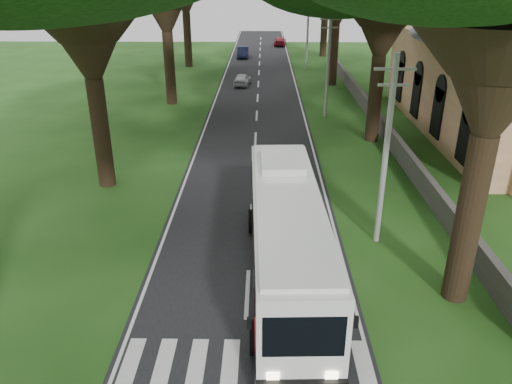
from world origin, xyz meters
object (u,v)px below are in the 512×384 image
(distant_car_c, at_px, (280,41))
(pedestrian, at_px, (109,163))
(coach_bus, at_px, (287,235))
(pole_far, at_px, (308,33))
(distant_car_b, at_px, (243,52))
(pole_mid, at_px, (328,63))
(pole_near, at_px, (386,150))
(distant_car_a, at_px, (242,79))

(distant_car_c, relative_size, pedestrian, 2.55)
(distant_car_c, bearing_deg, pedestrian, 81.56)
(coach_bus, bearing_deg, pole_far, 82.71)
(distant_car_b, bearing_deg, pole_mid, -74.93)
(distant_car_b, relative_size, distant_car_c, 0.95)
(pole_far, height_order, distant_car_c, pole_far)
(pole_far, xyz_separation_m, distant_car_c, (-2.50, 19.84, -3.52))
(distant_car_b, bearing_deg, distant_car_c, 64.88)
(coach_bus, bearing_deg, distant_car_b, 92.19)
(coach_bus, bearing_deg, distant_car_c, 86.69)
(pole_mid, relative_size, distant_car_c, 1.85)
(distant_car_b, bearing_deg, coach_bus, -85.97)
(pole_near, relative_size, distant_car_a, 2.28)
(pole_near, distance_m, pedestrian, 15.72)
(distant_car_b, distance_m, distant_car_c, 12.35)
(distant_car_c, bearing_deg, distant_car_a, 84.30)
(pole_mid, distance_m, distant_car_a, 13.82)
(coach_bus, xyz_separation_m, distant_car_b, (-3.67, 51.60, -1.17))
(pole_near, xyz_separation_m, distant_car_b, (-7.73, 48.65, -3.47))
(distant_car_a, relative_size, pedestrian, 2.07)
(coach_bus, bearing_deg, pole_near, 34.08)
(pole_near, relative_size, pedestrian, 4.72)
(pole_far, distance_m, distant_car_c, 20.30)
(pole_near, bearing_deg, pole_far, 90.00)
(pole_far, relative_size, pedestrian, 4.72)
(pole_near, height_order, pole_mid, same)
(pedestrian, bearing_deg, distant_car_b, 1.54)
(pole_mid, distance_m, pole_far, 20.00)
(distant_car_b, xyz_separation_m, distant_car_c, (5.23, 11.18, -0.05))
(pole_near, relative_size, distant_car_b, 1.95)
(pole_near, height_order, distant_car_c, pole_near)
(pole_mid, xyz_separation_m, distant_car_b, (-7.73, 28.65, -3.47))
(pole_mid, xyz_separation_m, distant_car_c, (-2.50, 39.84, -3.52))
(pedestrian, bearing_deg, coach_bus, -126.63)
(distant_car_a, distance_m, pedestrian, 25.11)
(pole_far, distance_m, coach_bus, 43.20)
(pole_near, bearing_deg, pole_mid, 90.00)
(coach_bus, xyz_separation_m, distant_car_a, (-3.05, 34.25, -1.25))
(pole_far, distance_m, pedestrian, 35.81)
(pole_near, distance_m, pole_far, 40.00)
(pole_mid, bearing_deg, pole_near, -90.00)
(pole_mid, bearing_deg, pedestrian, -136.51)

